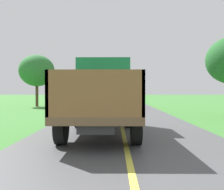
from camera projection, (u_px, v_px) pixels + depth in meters
banana_truck_near at (103, 94)px, 9.53m from camera, size 2.38×5.82×2.80m
banana_truck_far at (108, 92)px, 22.39m from camera, size 2.38×5.81×2.80m
roadside_tree_far_left at (37, 71)px, 25.34m from camera, size 3.52×3.52×5.21m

